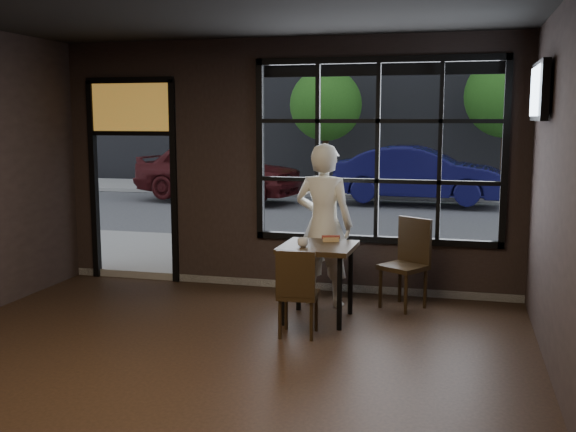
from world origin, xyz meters
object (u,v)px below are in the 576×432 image
(chair_near, at_px, (298,292))
(navy_car, at_px, (419,174))
(man, at_px, (324,225))
(cafe_table, at_px, (318,282))

(chair_near, bearing_deg, navy_car, -96.15)
(man, height_order, navy_car, man)
(chair_near, height_order, navy_car, navy_car)
(chair_near, distance_m, man, 1.30)
(cafe_table, xyz_separation_m, navy_car, (0.45, 10.18, 0.38))
(man, relative_size, navy_car, 0.45)
(chair_near, bearing_deg, cafe_table, -101.36)
(man, bearing_deg, navy_car, -84.97)
(cafe_table, xyz_separation_m, chair_near, (-0.08, -0.58, 0.03))
(cafe_table, bearing_deg, man, 97.49)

